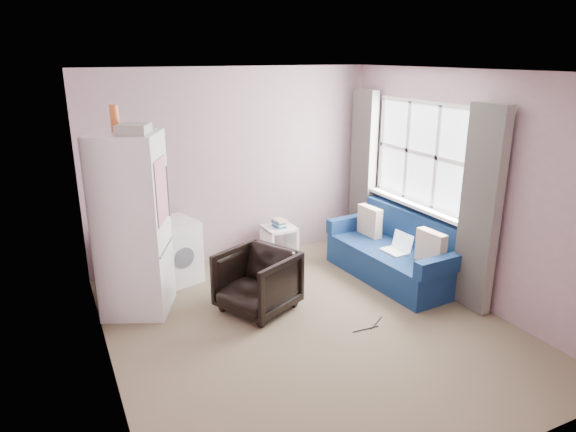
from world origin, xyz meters
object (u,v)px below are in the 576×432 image
(washing_machine, at_px, (173,250))
(armchair, at_px, (257,278))
(fridge, at_px, (132,224))
(side_table, at_px, (279,240))
(sofa, at_px, (397,254))

(washing_machine, bearing_deg, armchair, -76.72)
(armchair, bearing_deg, fridge, -142.92)
(side_table, xyz_separation_m, sofa, (1.05, -1.18, 0.03))
(washing_machine, distance_m, side_table, 1.47)
(fridge, xyz_separation_m, washing_machine, (0.51, 0.55, -0.57))
(side_table, bearing_deg, sofa, -48.50)
(fridge, height_order, washing_machine, fridge)
(armchair, distance_m, washing_machine, 1.29)
(washing_machine, distance_m, sofa, 2.73)
(fridge, height_order, sofa, fridge)
(fridge, xyz_separation_m, sofa, (3.02, -0.52, -0.68))
(armchair, height_order, washing_machine, washing_machine)
(sofa, bearing_deg, side_table, 127.67)
(fridge, distance_m, washing_machine, 0.95)
(washing_machine, xyz_separation_m, side_table, (1.46, 0.12, -0.14))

